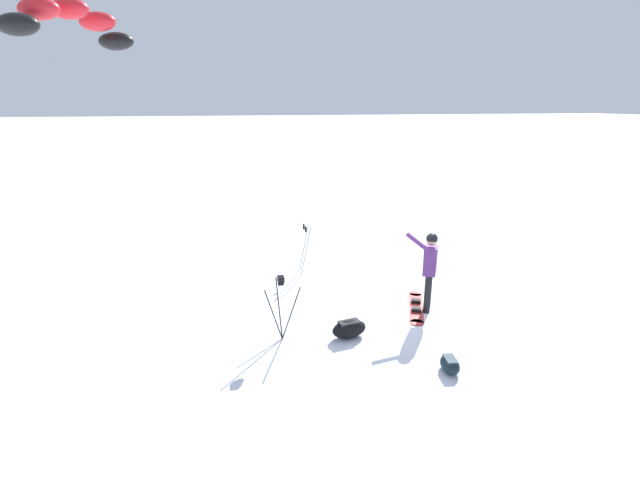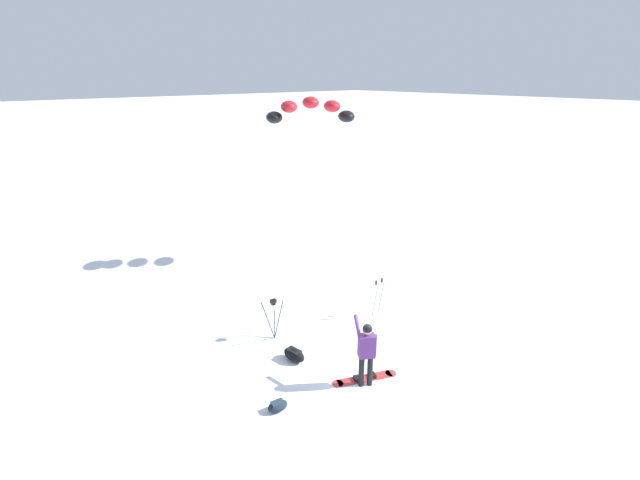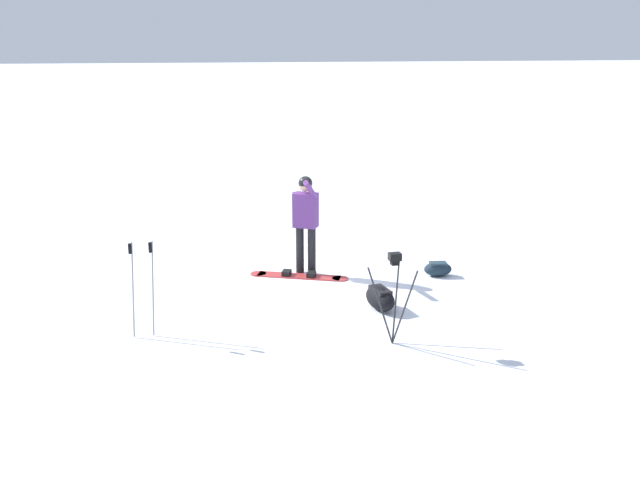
# 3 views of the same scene
# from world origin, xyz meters

# --- Properties ---
(ground_plane) EXTENTS (300.00, 300.00, 0.00)m
(ground_plane) POSITION_xyz_m (0.00, 0.00, 0.00)
(ground_plane) COLOR white
(snowboarder) EXTENTS (0.78, 0.48, 1.77)m
(snowboarder) POSITION_xyz_m (0.53, -0.50, 1.07)
(snowboarder) COLOR black
(snowboarder) RESTS_ON ground_plane
(snowboard) EXTENTS (0.88, 1.62, 0.10)m
(snowboard) POSITION_xyz_m (0.37, -0.34, 0.02)
(snowboard) COLOR #B23333
(snowboard) RESTS_ON ground_plane
(traction_kite) EXTENTS (2.62, 3.39, 0.96)m
(traction_kite) POSITION_xyz_m (-6.68, 3.75, 6.08)
(traction_kite) COLOR black
(gear_bag_large) EXTENTS (0.37, 0.53, 0.25)m
(gear_bag_large) POSITION_xyz_m (-0.15, -2.72, 0.13)
(gear_bag_large) COLOR #192833
(gear_bag_large) RESTS_ON ground_plane
(camera_tripod) EXTENTS (0.68, 0.60, 1.28)m
(camera_tripod) POSITION_xyz_m (-2.70, -0.99, 0.92)
(camera_tripod) COLOR #262628
(camera_tripod) RESTS_ON ground_plane
(gear_bag_small) EXTENTS (0.73, 0.45, 0.35)m
(gear_bag_small) POSITION_xyz_m (-1.45, -1.23, 0.18)
(gear_bag_small) COLOR black
(gear_bag_small) RESTS_ON ground_plane
(ski_poles) EXTENTS (0.27, 0.35, 1.31)m
(ski_poles) POSITION_xyz_m (-1.57, 2.26, 0.86)
(ski_poles) COLOR gray
(ski_poles) RESTS_ON ground_plane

